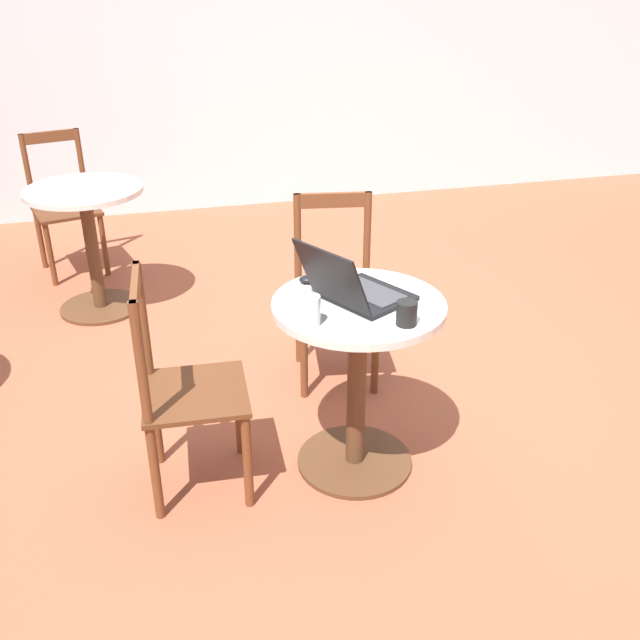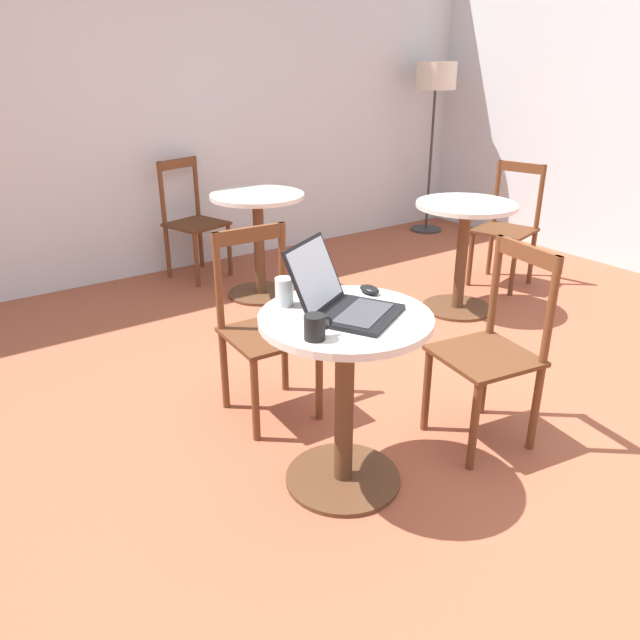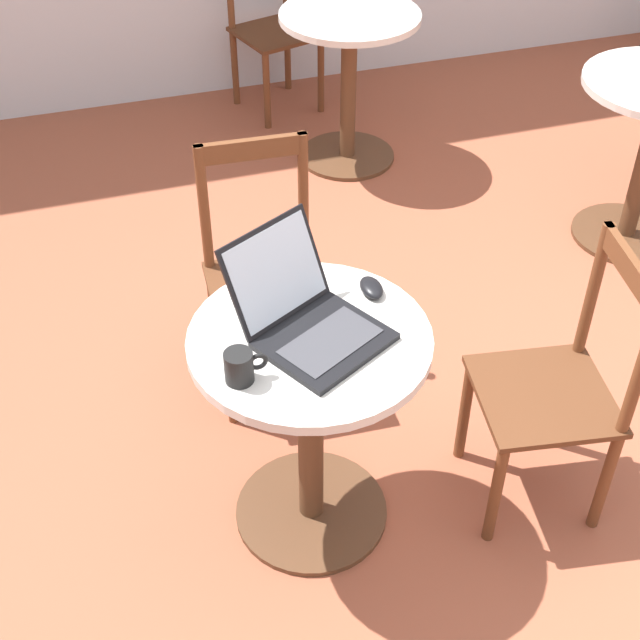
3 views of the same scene
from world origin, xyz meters
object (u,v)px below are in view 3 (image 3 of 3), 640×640
cafe_table_far (349,62)px  chair_near_back (264,278)px  drinking_glass (241,281)px  cafe_table_near (310,399)px  chair_far_back (272,27)px  mouse (371,288)px  laptop (309,318)px  mug (240,367)px  chair_near_right (559,390)px

cafe_table_far → chair_near_back: bearing=-119.1°
cafe_table_far → drinking_glass: (-0.95, -1.86, 0.29)m
cafe_table_near → chair_far_back: bearing=77.2°
chair_near_back → mouse: size_ratio=9.02×
cafe_table_near → cafe_table_far: 2.24m
chair_near_back → cafe_table_near: bearing=-93.3°
laptop → drinking_glass: size_ratio=4.29×
chair_near_back → chair_far_back: size_ratio=1.00×
chair_far_back → laptop: (-0.62, -2.75, 0.36)m
chair_near_back → chair_far_back: (0.59, 2.09, 0.00)m
chair_near_back → mug: size_ratio=8.14×
chair_far_back → laptop: bearing=-102.8°
laptop → mouse: size_ratio=4.67×
chair_near_right → laptop: (-0.73, 0.13, 0.36)m
mug → chair_far_back: bearing=73.7°
chair_near_back → laptop: size_ratio=1.93×
chair_near_right → drinking_glass: (-0.86, 0.33, 0.36)m
drinking_glass → cafe_table_far: bearing=62.9°
cafe_table_far → cafe_table_near: bearing=-111.6°
laptop → mouse: 0.25m
chair_near_back → chair_far_back: same height
cafe_table_far → mug: (-1.03, -2.19, 0.28)m
mouse → chair_far_back: bearing=81.2°
cafe_table_near → chair_near_back: (0.04, 0.67, -0.07)m
cafe_table_near → mouse: mouse is taller
drinking_glass → chair_far_back: bearing=73.4°
mouse → mug: mug is taller
mouse → mug: size_ratio=0.90×
chair_near_back → drinking_glass: (-0.17, -0.45, 0.36)m
cafe_table_far → laptop: 2.24m
chair_far_back → cafe_table_near: bearing=-102.8°
cafe_table_far → mug: mug is taller
chair_near_right → mouse: bearing=154.6°
cafe_table_far → chair_far_back: size_ratio=0.83×
chair_near_right → chair_near_back: 1.05m
chair_near_right → chair_near_back: bearing=131.3°
chair_far_back → mug: bearing=-106.3°
cafe_table_near → drinking_glass: (-0.13, 0.22, 0.29)m
cafe_table_near → drinking_glass: drinking_glass is taller
mug → drinking_glass: size_ratio=1.02×
mouse → laptop: bearing=-152.2°
cafe_table_near → chair_far_back: chair_far_back is taller
chair_far_back → laptop: 2.84m
mouse → drinking_glass: 0.36m
mouse → mug: bearing=-151.5°
cafe_table_near → laptop: 0.29m
laptop → mug: bearing=-150.7°
chair_near_right → mug: bearing=179.4°
chair_far_back → drinking_glass: (-0.76, -2.54, 0.36)m
mouse → drinking_glass: bearing=165.5°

